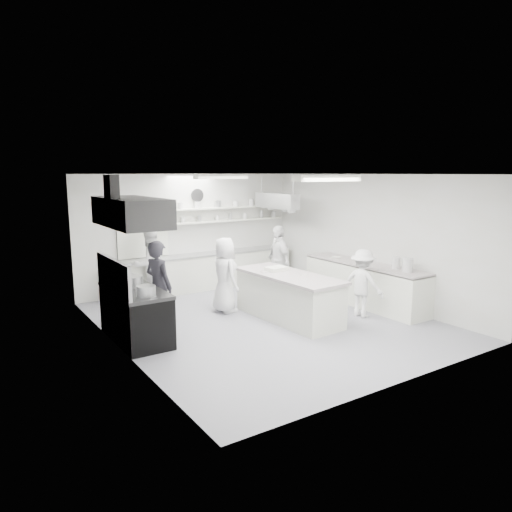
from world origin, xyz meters
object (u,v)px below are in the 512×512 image
stove (136,316)px  back_counter (206,271)px  right_counter (364,284)px  prep_island (288,298)px  cook_stove (159,286)px  cook_back (150,265)px

stove → back_counter: (2.90, 2.80, 0.01)m
back_counter → right_counter: bearing=-55.3°
right_counter → stove: bearing=173.5°
back_counter → prep_island: (0.19, -3.34, -0.00)m
cook_stove → cook_back: 2.31m
back_counter → right_counter: (2.35, -3.40, 0.01)m
cook_back → cook_stove: bearing=63.7°
prep_island → back_counter: bearing=90.3°
stove → right_counter: bearing=-6.5°
right_counter → prep_island: right_counter is taller
cook_stove → prep_island: bearing=-125.3°
right_counter → cook_stove: bearing=170.3°
stove → cook_stove: size_ratio=1.01×
prep_island → cook_back: 3.54m
back_counter → prep_island: bearing=-86.8°
prep_island → cook_back: size_ratio=1.41×
cook_back → prep_island: bearing=112.8°
right_counter → cook_stove: size_ratio=1.86×
prep_island → cook_stove: (-2.55, 0.75, 0.43)m
right_counter → cook_stove: cook_stove is taller
cook_back → right_counter: bearing=133.6°
cook_stove → cook_back: size_ratio=1.01×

